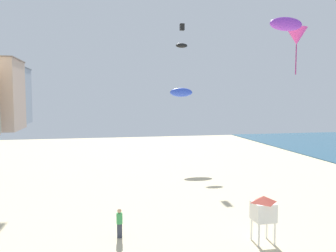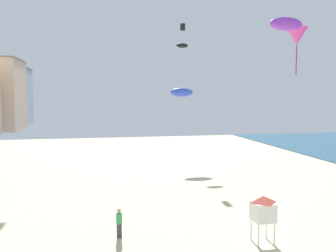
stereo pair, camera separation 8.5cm
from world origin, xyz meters
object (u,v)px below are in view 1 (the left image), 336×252
Objects in this scene: kite_purple_parafoil at (286,24)px; kite_magenta_delta at (297,36)px; lifeguard_stand at (263,209)px; kite_black_box at (182,27)px; kite_flyer at (119,221)px; kite_blue_parafoil at (181,92)px; kite_black_parafoil at (182,46)px.

kite_magenta_delta reaches higher than kite_purple_parafoil.
kite_purple_parafoil is (3.75, 4.78, 10.77)m from lifeguard_stand.
lifeguard_stand is 3.09× the size of kite_black_box.
kite_flyer is 0.71× the size of kite_purple_parafoil.
kite_flyer is 30.65m from kite_black_box.
kite_purple_parafoil is 0.84× the size of kite_blue_parafoil.
kite_black_parafoil is at bearing -62.80° from kite_flyer.
kite_purple_parafoil is 20.75m from kite_blue_parafoil.
kite_magenta_delta is at bearing -66.62° from kite_blue_parafoil.
kite_flyer is at bearing -110.50° from kite_black_parafoil.
kite_blue_parafoil is (9.04, 22.77, 7.41)m from kite_flyer.
kite_magenta_delta is at bearing -104.52° from kite_flyer.
kite_black_box reaches higher than kite_magenta_delta.
kite_purple_parafoil is at bearing -85.67° from kite_black_box.
kite_flyer is at bearing 157.14° from lifeguard_stand.
kite_blue_parafoil is at bearing 96.23° from kite_purple_parafoil.
kite_black_parafoil is 3.17m from kite_black_box.
kite_black_box is (-1.67, 22.03, 3.86)m from kite_purple_parafoil.
kite_magenta_delta is (4.14, 5.52, 0.23)m from kite_purple_parafoil.
kite_blue_parafoil is (-2.20, 20.19, -4.27)m from kite_purple_parafoil.
lifeguard_stand is 1.62× the size of kite_black_parafoil.
kite_blue_parafoil is (-1.08, -4.32, -6.22)m from kite_black_parafoil.
lifeguard_stand is 0.92× the size of kite_blue_parafoil.
kite_magenta_delta is 4.69× the size of kite_black_box.
kite_black_parafoil is 7.65m from kite_blue_parafoil.
kite_blue_parafoil is at bearing -63.96° from kite_flyer.
kite_black_parafoil is at bearing 92.62° from kite_purple_parafoil.
kite_magenta_delta is 16.60m from kite_blue_parafoil.
kite_blue_parafoil is (1.54, 24.97, 6.49)m from lifeguard_stand.
kite_black_box is at bearing 94.33° from kite_purple_parafoil.
kite_purple_parafoil is at bearing 45.42° from lifeguard_stand.
kite_magenta_delta is 17.87m from kite_black_box.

